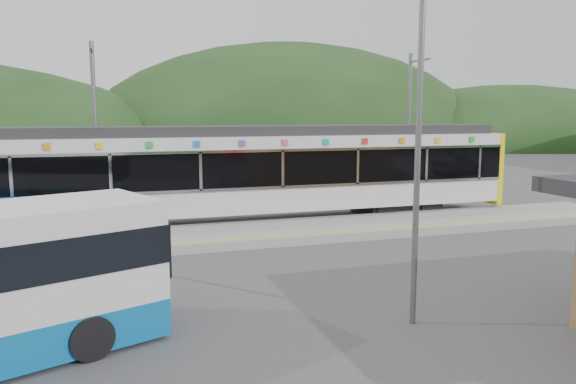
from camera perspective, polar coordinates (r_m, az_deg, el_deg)
name	(u,v)px	position (r m, az deg, el deg)	size (l,w,h in m)	color
ground	(345,257)	(16.88, 5.82, -6.56)	(120.00, 120.00, 0.00)	#4C4C4F
hills	(429,215)	(24.32, 14.17, -2.27)	(146.00, 149.00, 26.00)	#1E3D19
platform	(307,230)	(19.83, 1.97, -3.89)	(26.00, 3.20, 0.30)	#9E9E99
yellow_line	(321,233)	(18.61, 3.34, -4.20)	(26.00, 0.10, 0.01)	yellow
train	(259,170)	(21.78, -2.94, 2.28)	(20.44, 3.01, 3.74)	black
catenary_mast_west	(95,128)	(23.50, -19.00, 6.15)	(0.18, 1.80, 7.00)	slate
catenary_mast_east	(409,126)	(27.17, 12.20, 6.59)	(0.18, 1.80, 7.00)	slate
lamp_post	(422,130)	(11.12, 13.47, 6.13)	(0.40, 1.18, 6.58)	slate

